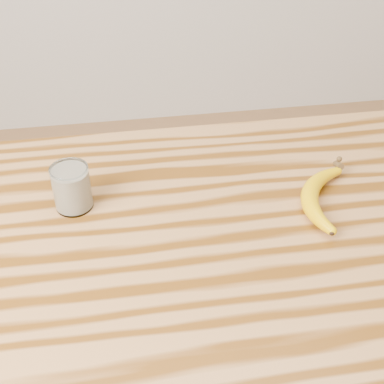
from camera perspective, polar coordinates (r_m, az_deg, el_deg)
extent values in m
cube|color=#9E6D3C|center=(1.01, 3.26, -5.63)|extent=(1.20, 0.80, 0.04)
cylinder|color=brown|center=(1.60, -19.65, -10.68)|extent=(0.06, 0.06, 0.86)
cylinder|color=brown|center=(1.71, 18.50, -6.53)|extent=(0.06, 0.06, 0.86)
cylinder|color=white|center=(1.06, -12.71, 0.47)|extent=(0.07, 0.07, 0.09)
torus|color=white|center=(1.03, -13.05, 2.44)|extent=(0.07, 0.07, 0.00)
cylinder|color=silver|center=(1.06, -12.68, 0.31)|extent=(0.07, 0.07, 0.08)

